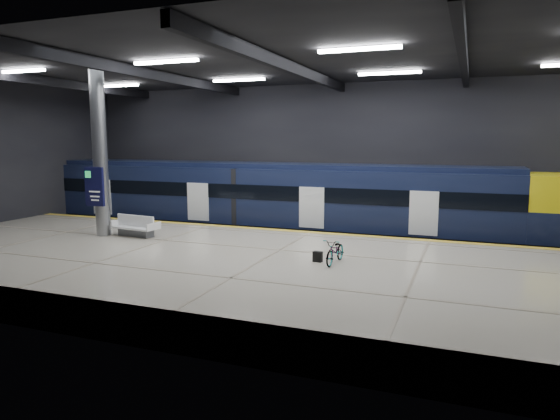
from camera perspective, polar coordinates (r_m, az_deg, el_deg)
The scene contains 10 objects.
ground at distance 19.54m, azimuth 1.04°, elevation -7.13°, with size 30.00×30.00×0.00m, color black.
room_shell at distance 18.86m, azimuth 1.09°, elevation 9.89°, with size 30.10×16.10×8.05m.
platform at distance 17.14m, azimuth -1.83°, elevation -7.40°, with size 30.00×11.00×1.10m, color beige.
safety_strip at distance 21.83m, azimuth 3.52°, elevation -2.54°, with size 30.00×0.40×0.01m, color gold.
rails at distance 24.62m, azimuth 5.43°, elevation -3.77°, with size 30.00×1.52×0.16m.
train at distance 24.75m, azimuth 1.95°, elevation 0.97°, with size 29.40×2.84×3.79m.
bench at distance 21.71m, azimuth -16.15°, elevation -2.08°, with size 2.10×1.07×0.89m.
bicycle at distance 16.42m, azimuth 6.35°, elevation -4.67°, with size 0.55×1.59×0.83m, color #99999E.
pannier_bag at distance 16.63m, azimuth 4.33°, elevation -5.33°, with size 0.30×0.18×0.35m, color black.
info_column at distance 22.07m, azimuth -19.93°, elevation 5.88°, with size 0.90×0.78×6.90m.
Camera 1 is at (6.43, -17.72, 5.13)m, focal length 32.00 mm.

